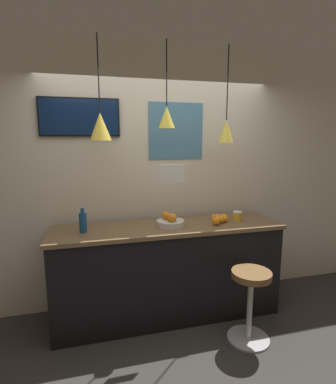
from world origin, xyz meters
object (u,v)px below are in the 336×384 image
object	(u,v)px
fruit_bowl	(170,221)
spread_jar	(237,216)
bar_stool	(250,294)
juice_bottle	(83,222)
mounted_tv	(80,117)

from	to	relation	value
fruit_bowl	spread_jar	xyz separation A→B (m)	(0.76, 0.00, 0.00)
bar_stool	juice_bottle	world-z (taller)	juice_bottle
juice_bottle	mounted_tv	size ratio (longest dim) A/B	0.30
fruit_bowl	spread_jar	bearing A→B (deg)	0.06
bar_stool	spread_jar	world-z (taller)	spread_jar
spread_jar	mounted_tv	distance (m)	1.95
spread_jar	bar_stool	bearing A→B (deg)	-103.81
juice_bottle	spread_jar	size ratio (longest dim) A/B	2.31
bar_stool	fruit_bowl	size ratio (longest dim) A/B	2.42
spread_jar	mounted_tv	size ratio (longest dim) A/B	0.13
bar_stool	juice_bottle	distance (m)	1.70
bar_stool	mounted_tv	size ratio (longest dim) A/B	0.86
juice_bottle	spread_jar	distance (m)	1.61
fruit_bowl	bar_stool	bearing A→B (deg)	-43.04
juice_bottle	mounted_tv	distance (m)	1.06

